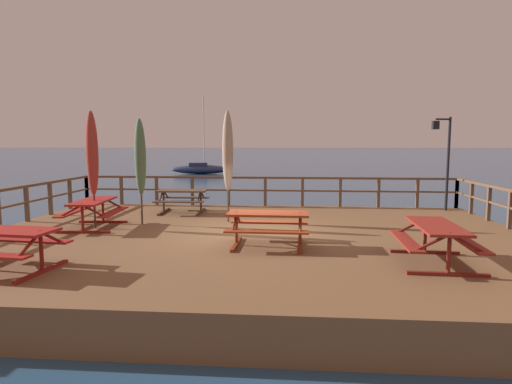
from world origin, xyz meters
name	(u,v)px	position (x,y,z in m)	size (l,w,h in m)	color
ground_plane	(254,263)	(0.00, 0.00, 0.00)	(600.00, 600.00, 0.00)	navy
wooden_deck	(254,249)	(0.00, 0.00, 0.38)	(14.00, 10.32, 0.76)	brown
railing_waterside_far	(265,186)	(0.00, 5.01, 1.48)	(13.80, 0.10, 1.09)	brown
picnic_table_front_left	(93,208)	(-4.46, 0.50, 1.31)	(1.55, 1.95, 0.78)	maroon
picnic_table_front_right	(268,222)	(0.43, -1.21, 1.31)	(1.82, 1.42, 0.78)	#993819
picnic_table_mid_centre	(4,241)	(-4.23, -3.50, 1.31)	(1.98, 1.58, 0.78)	maroon
picnic_table_back_left	(182,196)	(-2.68, 3.25, 1.31)	(1.66, 1.45, 0.78)	brown
picnic_table_mid_right	(436,235)	(3.73, -2.39, 1.32)	(1.48, 1.97, 0.78)	maroon
patio_umbrella_tall_back_right	(92,154)	(-4.40, 0.47, 2.78)	(0.32, 0.32, 3.18)	#4C3828
patio_umbrella_tall_front	(140,157)	(-3.32, 1.14, 2.67)	(0.32, 0.32, 3.01)	#4C3828
patio_umbrella_short_mid	(228,152)	(-0.90, 1.71, 2.83)	(0.32, 0.32, 3.26)	#4C3828
lamp_post_hooked	(444,149)	(6.11, 4.40, 2.87)	(0.67, 0.31, 3.20)	black
sailboat_distant	(201,169)	(-8.11, 32.00, 0.51)	(6.18, 2.54, 7.72)	navy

